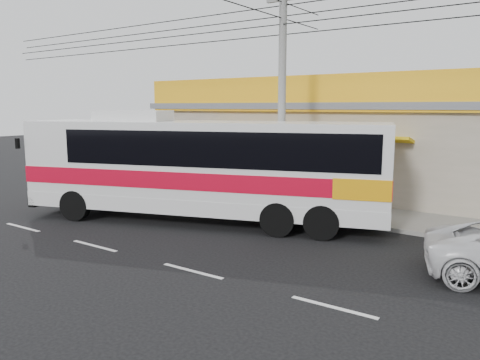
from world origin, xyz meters
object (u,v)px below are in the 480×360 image
(motorbike_red, at_px, (247,187))
(motorbike_dark, at_px, (93,174))
(utility_pole, at_px, (283,18))
(coach_bus, at_px, (208,163))

(motorbike_red, relative_size, motorbike_dark, 1.20)
(utility_pole, bearing_deg, motorbike_dark, 177.61)
(motorbike_dark, bearing_deg, motorbike_red, -86.18)
(coach_bus, xyz_separation_m, utility_pole, (1.89, 2.19, 5.32))
(motorbike_dark, bearing_deg, coach_bus, -108.12)
(motorbike_dark, bearing_deg, utility_pole, -95.70)
(motorbike_red, xyz_separation_m, utility_pole, (2.73, -1.68, 6.84))
(motorbike_red, height_order, motorbike_dark, motorbike_red)
(motorbike_dark, xyz_separation_m, utility_pole, (12.09, -0.50, 6.86))
(motorbike_red, height_order, utility_pole, utility_pole)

